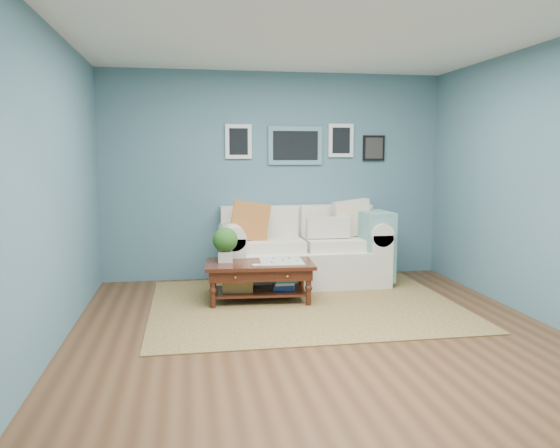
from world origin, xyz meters
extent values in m
plane|color=brown|center=(0.00, 0.00, 0.00)|extent=(5.00, 5.00, 0.00)
plane|color=white|center=(0.00, 0.00, 2.70)|extent=(5.00, 5.00, 0.00)
cube|color=slate|center=(0.00, 2.50, 1.35)|extent=(4.50, 0.02, 2.70)
cube|color=slate|center=(0.00, -2.50, 1.35)|extent=(4.50, 0.02, 2.70)
cube|color=slate|center=(-2.25, 0.00, 1.35)|extent=(0.02, 5.00, 2.70)
cube|color=slate|center=(2.25, 0.00, 1.35)|extent=(0.02, 5.00, 2.70)
cube|color=#598C95|center=(0.27, 2.48, 1.75)|extent=(0.72, 0.03, 0.50)
cube|color=black|center=(0.27, 2.46, 1.75)|extent=(0.60, 0.01, 0.38)
cube|color=white|center=(-0.48, 2.48, 1.80)|extent=(0.34, 0.03, 0.44)
cube|color=white|center=(0.89, 2.48, 1.82)|extent=(0.34, 0.03, 0.44)
cube|color=black|center=(1.35, 2.48, 1.72)|extent=(0.30, 0.03, 0.34)
cube|color=brown|center=(0.08, 1.04, 0.01)|extent=(3.28, 2.63, 0.01)
cube|color=beige|center=(0.27, 1.99, 0.23)|extent=(1.53, 0.95, 0.45)
cube|color=beige|center=(0.27, 2.36, 0.71)|extent=(2.00, 0.24, 0.52)
cube|color=beige|center=(-0.62, 1.99, 0.33)|extent=(0.26, 0.95, 0.67)
cube|color=beige|center=(1.16, 1.99, 0.33)|extent=(0.26, 0.95, 0.67)
cylinder|color=beige|center=(-0.62, 1.99, 0.67)|extent=(0.28, 0.95, 0.28)
cylinder|color=beige|center=(1.16, 1.99, 0.67)|extent=(0.28, 0.95, 0.28)
cube|color=beige|center=(-0.14, 1.93, 0.52)|extent=(0.77, 0.60, 0.14)
cube|color=beige|center=(0.68, 1.93, 0.52)|extent=(0.77, 0.60, 0.14)
cube|color=beige|center=(-0.14, 2.23, 0.79)|extent=(0.77, 0.13, 0.39)
cube|color=beige|center=(0.68, 2.23, 0.79)|extent=(0.77, 0.13, 0.39)
cube|color=#B8461E|center=(-0.40, 1.94, 0.83)|extent=(0.52, 0.19, 0.51)
cube|color=#EEE0C9|center=(0.91, 2.01, 0.83)|extent=(0.51, 0.19, 0.50)
cube|color=beige|center=(0.57, 1.88, 0.73)|extent=(0.54, 0.13, 0.26)
cube|color=#75ABA9|center=(1.16, 1.86, 0.50)|extent=(0.37, 0.59, 0.86)
cube|color=#37160A|center=(-0.37, 1.28, 0.42)|extent=(1.23, 0.77, 0.04)
cube|color=#37160A|center=(-0.37, 1.28, 0.35)|extent=(1.14, 0.68, 0.12)
cube|color=#37160A|center=(-0.37, 1.28, 0.11)|extent=(1.04, 0.58, 0.02)
sphere|color=gold|center=(-0.67, 0.98, 0.35)|extent=(0.03, 0.03, 0.03)
sphere|color=gold|center=(-0.12, 0.94, 0.35)|extent=(0.03, 0.03, 0.03)
cylinder|color=#37160A|center=(-0.90, 1.05, 0.20)|extent=(0.06, 0.06, 0.41)
cylinder|color=#37160A|center=(0.12, 0.98, 0.20)|extent=(0.06, 0.06, 0.41)
cylinder|color=#37160A|center=(-0.87, 1.58, 0.20)|extent=(0.06, 0.06, 0.41)
cylinder|color=#37160A|center=(0.16, 1.51, 0.20)|extent=(0.06, 0.06, 0.41)
cube|color=beige|center=(-0.75, 1.35, 0.50)|extent=(0.17, 0.17, 0.12)
sphere|color=#245119|center=(-0.75, 1.35, 0.69)|extent=(0.28, 0.28, 0.28)
cube|color=beige|center=(-0.13, 1.26, 0.45)|extent=(0.50, 0.50, 0.01)
cube|color=olive|center=(-0.62, 1.30, 0.22)|extent=(0.35, 0.26, 0.20)
cube|color=navy|center=(-0.10, 1.28, 0.18)|extent=(0.25, 0.19, 0.11)
camera|label=1|loc=(-1.15, -4.64, 1.62)|focal=35.00mm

